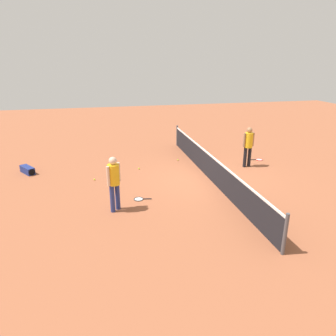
# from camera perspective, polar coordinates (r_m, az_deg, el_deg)

# --- Properties ---
(ground_plane) EXTENTS (40.00, 40.00, 0.00)m
(ground_plane) POSITION_cam_1_polar(r_m,az_deg,el_deg) (12.00, 7.63, -1.96)
(ground_plane) COLOR #9E5638
(court_net) EXTENTS (10.09, 0.09, 1.07)m
(court_net) POSITION_cam_1_polar(r_m,az_deg,el_deg) (11.83, 7.73, 0.30)
(court_net) COLOR #4C4C51
(court_net) RESTS_ON ground_plane
(player_near_side) EXTENTS (0.48, 0.48, 1.70)m
(player_near_side) POSITION_cam_1_polar(r_m,az_deg,el_deg) (9.22, -9.95, -2.08)
(player_near_side) COLOR navy
(player_near_side) RESTS_ON ground_plane
(player_far_side) EXTENTS (0.38, 0.53, 1.70)m
(player_far_side) POSITION_cam_1_polar(r_m,az_deg,el_deg) (13.37, 14.60, 4.36)
(player_far_side) COLOR black
(player_far_side) RESTS_ON ground_plane
(tennis_racket_near_player) EXTENTS (0.37, 0.60, 0.03)m
(tennis_racket_near_player) POSITION_cam_1_polar(r_m,az_deg,el_deg) (10.22, -5.29, -5.72)
(tennis_racket_near_player) COLOR black
(tennis_racket_near_player) RESTS_ON ground_plane
(tennis_racket_far_player) EXTENTS (0.36, 0.60, 0.03)m
(tennis_racket_far_player) POSITION_cam_1_polar(r_m,az_deg,el_deg) (14.70, 16.37, 1.50)
(tennis_racket_far_player) COLOR red
(tennis_racket_far_player) RESTS_ON ground_plane
(tennis_ball_near_player) EXTENTS (0.07, 0.07, 0.07)m
(tennis_ball_near_player) POSITION_cam_1_polar(r_m,az_deg,el_deg) (12.06, -13.42, -2.07)
(tennis_ball_near_player) COLOR #C6E033
(tennis_ball_near_player) RESTS_ON ground_plane
(tennis_ball_by_net) EXTENTS (0.07, 0.07, 0.07)m
(tennis_ball_by_net) POSITION_cam_1_polar(r_m,az_deg,el_deg) (14.01, 1.84, 1.51)
(tennis_ball_by_net) COLOR #C6E033
(tennis_ball_by_net) RESTS_ON ground_plane
(tennis_ball_midcourt) EXTENTS (0.07, 0.07, 0.07)m
(tennis_ball_midcourt) POSITION_cam_1_polar(r_m,az_deg,el_deg) (12.95, -5.39, -0.09)
(tennis_ball_midcourt) COLOR #C6E033
(tennis_ball_midcourt) RESTS_ON ground_plane
(equipment_bag) EXTENTS (0.82, 0.68, 0.28)m
(equipment_bag) POSITION_cam_1_polar(r_m,az_deg,el_deg) (13.62, -24.43, -0.35)
(equipment_bag) COLOR navy
(equipment_bag) RESTS_ON ground_plane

